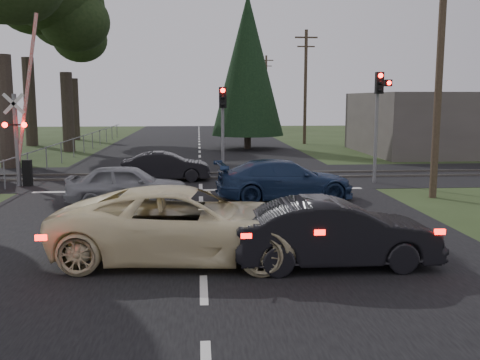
{
  "coord_description": "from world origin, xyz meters",
  "views": [
    {
      "loc": [
        -0.07,
        -12.72,
        3.57
      ],
      "look_at": [
        1.1,
        2.26,
        1.3
      ],
      "focal_mm": 40.0,
      "sensor_mm": 36.0,
      "label": 1
    }
  ],
  "objects": [
    {
      "name": "silver_car",
      "position": [
        -2.49,
        5.47,
        0.69
      ],
      "size": [
        4.08,
        1.67,
        1.39
      ],
      "primitive_type": "imported",
      "rotation": [
        0.0,
        0.0,
        1.58
      ],
      "color": "gray",
      "rests_on": "ground"
    },
    {
      "name": "dark_car_far",
      "position": [
        -1.51,
        10.86,
        0.63
      ],
      "size": [
        3.89,
        1.47,
        1.27
      ],
      "primitive_type": "imported",
      "rotation": [
        0.0,
        0.0,
        1.6
      ],
      "color": "black",
      "rests_on": "ground"
    },
    {
      "name": "conifer_tree",
      "position": [
        3.5,
        26.0,
        5.99
      ],
      "size": [
        5.2,
        5.2,
        11.0
      ],
      "color": "#473D33",
      "rests_on": "ground"
    },
    {
      "name": "euc_tree_e",
      "position": [
        -11.0,
        36.0,
        9.51
      ],
      "size": [
        6.0,
        6.0,
        13.2
      ],
      "color": "#473D33",
      "rests_on": "ground"
    },
    {
      "name": "traffic_signal_right",
      "position": [
        7.55,
        9.47,
        3.31
      ],
      "size": [
        0.68,
        0.48,
        4.7
      ],
      "color": "slate",
      "rests_on": "ground"
    },
    {
      "name": "utility_pole_mid",
      "position": [
        8.5,
        30.0,
        4.73
      ],
      "size": [
        1.8,
        0.26,
        9.0
      ],
      "color": "#4C3D2D",
      "rests_on": "ground"
    },
    {
      "name": "traffic_signal_center",
      "position": [
        1.0,
        10.68,
        2.81
      ],
      "size": [
        0.32,
        0.48,
        4.1
      ],
      "color": "slate",
      "rests_on": "ground"
    },
    {
      "name": "rail_far",
      "position": [
        0.0,
        12.8,
        0.05
      ],
      "size": [
        120.0,
        0.12,
        0.1
      ],
      "primitive_type": "cube",
      "color": "#59544C",
      "rests_on": "ground"
    },
    {
      "name": "rail_corridor",
      "position": [
        0.0,
        12.0,
        0.01
      ],
      "size": [
        120.0,
        8.0,
        0.01
      ],
      "primitive_type": "cube",
      "color": "black",
      "rests_on": "ground"
    },
    {
      "name": "utility_pole_near",
      "position": [
        8.5,
        6.0,
        4.73
      ],
      "size": [
        1.8,
        0.26,
        9.0
      ],
      "color": "#4C3D2D",
      "rests_on": "ground"
    },
    {
      "name": "euc_tree_c",
      "position": [
        -9.0,
        25.0,
        9.51
      ],
      "size": [
        6.0,
        6.0,
        13.2
      ],
      "color": "#473D33",
      "rests_on": "ground"
    },
    {
      "name": "stop_line",
      "position": [
        0.0,
        8.2,
        0.01
      ],
      "size": [
        13.0,
        0.35,
        0.0
      ],
      "primitive_type": "cube",
      "color": "silver",
      "rests_on": "ground"
    },
    {
      "name": "building_right",
      "position": [
        18.0,
        22.0,
        2.0
      ],
      "size": [
        14.0,
        10.0,
        4.0
      ],
      "primitive_type": "cube",
      "color": "#59514C",
      "rests_on": "ground"
    },
    {
      "name": "fence_left",
      "position": [
        -7.8,
        22.5,
        0.0
      ],
      "size": [
        0.1,
        36.0,
        1.2
      ],
      "primitive_type": null,
      "color": "slate",
      "rests_on": "ground"
    },
    {
      "name": "utility_pole_far",
      "position": [
        8.5,
        55.0,
        4.73
      ],
      "size": [
        1.8,
        0.26,
        9.0
      ],
      "color": "#4C3D2D",
      "rests_on": "ground"
    },
    {
      "name": "road",
      "position": [
        0.0,
        10.0,
        0.01
      ],
      "size": [
        14.0,
        100.0,
        0.01
      ],
      "primitive_type": "cube",
      "color": "black",
      "rests_on": "ground"
    },
    {
      "name": "cream_coupe",
      "position": [
        -0.38,
        -1.0,
        0.81
      ],
      "size": [
        6.07,
        3.22,
        1.63
      ],
      "primitive_type": "imported",
      "rotation": [
        0.0,
        0.0,
        1.48
      ],
      "color": "beige",
      "rests_on": "ground"
    },
    {
      "name": "rail_near",
      "position": [
        0.0,
        11.2,
        0.05
      ],
      "size": [
        120.0,
        0.12,
        0.1
      ],
      "primitive_type": "cube",
      "color": "#59544C",
      "rests_on": "ground"
    },
    {
      "name": "blue_sedan",
      "position": [
        2.99,
        5.99,
        0.72
      ],
      "size": [
        5.1,
        2.47,
        1.43
      ],
      "primitive_type": "imported",
      "rotation": [
        0.0,
        0.0,
        1.67
      ],
      "color": "navy",
      "rests_on": "ground"
    },
    {
      "name": "ground",
      "position": [
        0.0,
        0.0,
        0.0
      ],
      "size": [
        120.0,
        120.0,
        0.0
      ],
      "primitive_type": "plane",
      "color": "#2A391A",
      "rests_on": "ground"
    },
    {
      "name": "dark_hatchback",
      "position": [
        2.83,
        -1.74,
        0.72
      ],
      "size": [
        4.41,
        1.58,
        1.45
      ],
      "primitive_type": "imported",
      "rotation": [
        0.0,
        0.0,
        1.58
      ],
      "color": "black",
      "rests_on": "ground"
    },
    {
      "name": "crossing_signal",
      "position": [
        -7.27,
        9.79,
        2.06
      ],
      "size": [
        1.62,
        0.38,
        6.96
      ],
      "color": "slate",
      "rests_on": "ground"
    }
  ]
}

